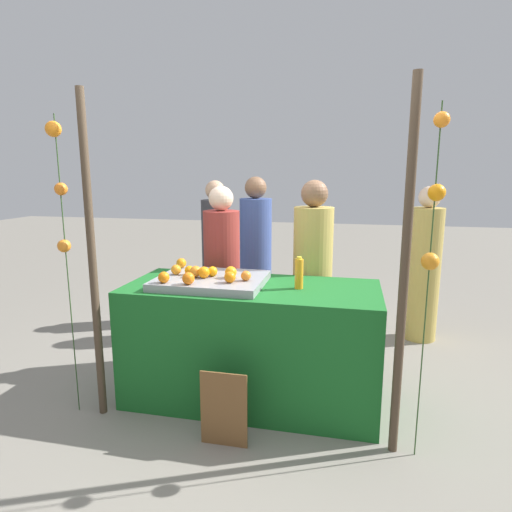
{
  "coord_description": "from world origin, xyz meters",
  "views": [
    {
      "loc": [
        0.71,
        -3.05,
        1.75
      ],
      "look_at": [
        0.0,
        0.15,
        1.11
      ],
      "focal_mm": 30.15,
      "sensor_mm": 36.0,
      "label": 1
    }
  ],
  "objects": [
    {
      "name": "juice_bottle",
      "position": [
        0.36,
        -0.0,
        1.02
      ],
      "size": [
        0.06,
        0.06,
        0.24
      ],
      "color": "orange",
      "rests_on": "stall_counter"
    },
    {
      "name": "orange_6",
      "position": [
        -0.42,
        -0.06,
        1.01
      ],
      "size": [
        0.09,
        0.09,
        0.09
      ],
      "primitive_type": "sphere",
      "color": "orange",
      "rests_on": "orange_tray"
    },
    {
      "name": "orange_8",
      "position": [
        -0.12,
        -0.17,
        1.01
      ],
      "size": [
        0.08,
        0.08,
        0.08
      ],
      "primitive_type": "sphere",
      "color": "orange",
      "rests_on": "orange_tray"
    },
    {
      "name": "canopy_post_right",
      "position": [
        1.03,
        -0.45,
        1.15
      ],
      "size": [
        0.06,
        0.06,
        2.3
      ],
      "primitive_type": "cylinder",
      "color": "#473828",
      "rests_on": "ground_plane"
    },
    {
      "name": "ground_plane",
      "position": [
        0.0,
        0.0,
        0.0
      ],
      "size": [
        24.0,
        24.0,
        0.0
      ],
      "primitive_type": "plane",
      "color": "gray"
    },
    {
      "name": "crowd_person_2",
      "position": [
        -0.84,
        1.74,
        0.77
      ],
      "size": [
        0.33,
        0.33,
        1.66
      ],
      "color": "#333338",
      "rests_on": "ground_plane"
    },
    {
      "name": "orange_7",
      "position": [
        -0.65,
        0.21,
        1.01
      ],
      "size": [
        0.08,
        0.08,
        0.08
      ],
      "primitive_type": "sphere",
      "color": "orange",
      "rests_on": "orange_tray"
    },
    {
      "name": "orange_9",
      "position": [
        -0.3,
        -0.01,
        1.01
      ],
      "size": [
        0.08,
        0.08,
        0.08
      ],
      "primitive_type": "sphere",
      "color": "orange",
      "rests_on": "orange_tray"
    },
    {
      "name": "orange_10",
      "position": [
        -0.6,
        -0.02,
        1.01
      ],
      "size": [
        0.08,
        0.08,
        0.08
      ],
      "primitive_type": "sphere",
      "color": "orange",
      "rests_on": "orange_tray"
    },
    {
      "name": "stall_counter",
      "position": [
        0.0,
        0.0,
        0.46
      ],
      "size": [
        1.9,
        0.82,
        0.91
      ],
      "primitive_type": "cube",
      "color": "#196023",
      "rests_on": "ground_plane"
    },
    {
      "name": "vendor_right",
      "position": [
        0.4,
        0.61,
        0.79
      ],
      "size": [
        0.34,
        0.34,
        1.69
      ],
      "color": "tan",
      "rests_on": "ground_plane"
    },
    {
      "name": "vendor_left",
      "position": [
        -0.42,
        0.62,
        0.76
      ],
      "size": [
        0.33,
        0.33,
        1.63
      ],
      "color": "maroon",
      "rests_on": "ground_plane"
    },
    {
      "name": "canopy_post_left",
      "position": [
        -1.03,
        -0.45,
        1.15
      ],
      "size": [
        0.06,
        0.06,
        2.3
      ],
      "primitive_type": "cylinder",
      "color": "#473828",
      "rests_on": "ground_plane"
    },
    {
      "name": "orange_0",
      "position": [
        -0.49,
        -0.01,
        1.01
      ],
      "size": [
        0.07,
        0.07,
        0.07
      ],
      "primitive_type": "sphere",
      "color": "orange",
      "rests_on": "orange_tray"
    },
    {
      "name": "orange_2",
      "position": [
        -0.02,
        -0.09,
        1.01
      ],
      "size": [
        0.07,
        0.07,
        0.07
      ],
      "primitive_type": "sphere",
      "color": "orange",
      "rests_on": "orange_tray"
    },
    {
      "name": "garland_strand_right",
      "position": [
        1.17,
        -0.48,
        1.55
      ],
      "size": [
        0.11,
        0.11,
        2.13
      ],
      "color": "#2D4C23",
      "rests_on": "ground_plane"
    },
    {
      "name": "orange_4",
      "position": [
        -0.15,
        -0.03,
        1.02
      ],
      "size": [
        0.09,
        0.09,
        0.09
      ],
      "primitive_type": "sphere",
      "color": "orange",
      "rests_on": "orange_tray"
    },
    {
      "name": "garland_strand_left",
      "position": [
        -1.22,
        -0.47,
        1.67
      ],
      "size": [
        0.11,
        0.1,
        2.13
      ],
      "color": "#2D4C23",
      "rests_on": "ground_plane"
    },
    {
      "name": "orange_tray",
      "position": [
        -0.31,
        -0.03,
        0.94
      ],
      "size": [
        0.8,
        0.64,
        0.06
      ],
      "primitive_type": "cube",
      "color": "gray",
      "rests_on": "stall_counter"
    },
    {
      "name": "chalkboard_sign",
      "position": [
        -0.04,
        -0.63,
        0.25
      ],
      "size": [
        0.31,
        0.03,
        0.52
      ],
      "color": "brown",
      "rests_on": "ground_plane"
    },
    {
      "name": "crowd_person_1",
      "position": [
        -0.28,
        1.42,
        0.8
      ],
      "size": [
        0.34,
        0.34,
        1.71
      ],
      "color": "#384C8C",
      "rests_on": "ground_plane"
    },
    {
      "name": "orange_3",
      "position": [
        -0.58,
        -0.28,
        1.01
      ],
      "size": [
        0.08,
        0.08,
        0.08
      ],
      "primitive_type": "sphere",
      "color": "orange",
      "rests_on": "orange_tray"
    },
    {
      "name": "orange_1",
      "position": [
        -0.35,
        -0.08,
        1.02
      ],
      "size": [
        0.09,
        0.09,
        0.09
      ],
      "primitive_type": "sphere",
      "color": "orange",
      "rests_on": "orange_tray"
    },
    {
      "name": "orange_5",
      "position": [
        -0.39,
        -0.28,
        1.02
      ],
      "size": [
        0.09,
        0.09,
        0.09
      ],
      "primitive_type": "sphere",
      "color": "orange",
      "rests_on": "orange_tray"
    },
    {
      "name": "crowd_person_0",
      "position": [
        1.48,
        1.59,
        0.75
      ],
      "size": [
        0.32,
        0.32,
        1.62
      ],
      "color": "tan",
      "rests_on": "ground_plane"
    }
  ]
}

